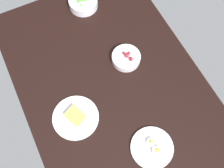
# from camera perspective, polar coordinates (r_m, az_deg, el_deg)

# --- Properties ---
(dining_table) EXTENTS (1.34, 0.88, 0.04)m
(dining_table) POSITION_cam_1_polar(r_m,az_deg,el_deg) (1.43, -0.00, -0.67)
(dining_table) COLOR black
(dining_table) RESTS_ON ground
(plate_eggs) EXTENTS (0.19, 0.19, 0.05)m
(plate_eggs) POSITION_cam_1_polar(r_m,az_deg,el_deg) (1.32, 8.04, -12.46)
(plate_eggs) COLOR silver
(plate_eggs) RESTS_ON dining_table
(plate_cheese) EXTENTS (0.22, 0.22, 0.05)m
(plate_cheese) POSITION_cam_1_polar(r_m,az_deg,el_deg) (1.35, -7.29, -6.61)
(plate_cheese) COLOR silver
(plate_cheese) RESTS_ON dining_table
(bowl_berries) EXTENTS (0.15, 0.15, 0.06)m
(bowl_berries) POSITION_cam_1_polar(r_m,az_deg,el_deg) (1.46, 2.85, 5.25)
(bowl_berries) COLOR silver
(bowl_berries) RESTS_ON dining_table
(bowl_peas) EXTENTS (0.16, 0.16, 0.07)m
(bowl_peas) POSITION_cam_1_polar(r_m,az_deg,el_deg) (1.66, -5.77, 15.87)
(bowl_peas) COLOR silver
(bowl_peas) RESTS_ON dining_table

